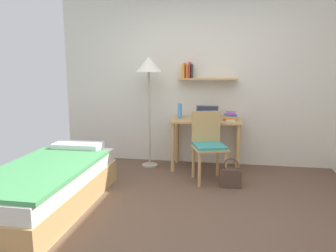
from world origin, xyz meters
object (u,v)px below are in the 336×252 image
desk (206,129)px  water_bottle (180,111)px  desk_chair (208,143)px  bed (48,186)px  handbag (231,177)px  laptop (207,116)px  book_stack (230,116)px  standing_lamp (149,70)px

desk → water_bottle: bearing=172.5°
desk_chair → water_bottle: size_ratio=4.18×
bed → handbag: size_ratio=5.10×
bed → water_bottle: 2.17m
bed → laptop: bearing=45.6°
bed → desk_chair: bearing=34.9°
bed → book_stack: bearing=39.9°
laptop → book_stack: size_ratio=1.52×
handbag → standing_lamp: bearing=150.0°
laptop → desk: bearing=136.6°
bed → water_bottle: water_bottle is taller
standing_lamp → book_stack: (1.20, -0.01, -0.65)m
standing_lamp → book_stack: standing_lamp is taller
laptop → desk_chair: bearing=-84.7°
desk_chair → laptop: bearing=95.3°
standing_lamp → bed: bearing=-114.5°
desk_chair → book_stack: 0.63m
handbag → desk: bearing=116.4°
bed → water_bottle: bearing=54.9°
laptop → water_bottle: water_bottle is taller
desk_chair → handbag: desk_chair is taller
laptop → water_bottle: 0.42m
desk → book_stack: size_ratio=4.72×
standing_lamp → laptop: 1.09m
standing_lamp → water_bottle: 0.75m
desk → water_bottle: (-0.40, 0.05, 0.26)m
laptop → water_bottle: size_ratio=1.49×
bed → laptop: (1.61, 1.64, 0.56)m
desk → laptop: size_ratio=3.11×
standing_lamp → laptop: (0.86, 0.01, -0.66)m
bed → desk: 2.33m
desk → laptop: 0.20m
water_bottle → handbag: (0.76, -0.77, -0.73)m
bed → handbag: bearing=25.5°
desk → standing_lamp: standing_lamp is taller
book_stack → handbag: 0.97m
desk_chair → laptop: 0.57m
handbag → laptop: bearing=116.0°
desk → desk_chair: (0.05, -0.50, -0.09)m
desk → book_stack: bearing=-4.1°
desk → bed: bearing=-134.1°
water_bottle → book_stack: size_ratio=1.02×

